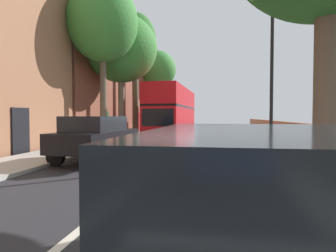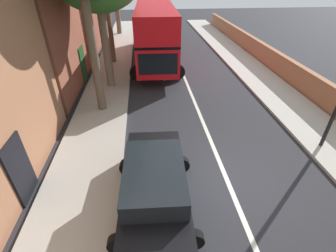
% 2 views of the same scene
% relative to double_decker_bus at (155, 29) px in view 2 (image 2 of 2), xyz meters
% --- Properties ---
extents(ground_plane, '(84.00, 84.00, 0.00)m').
position_rel_double_decker_bus_xyz_m(ground_plane, '(1.70, -12.94, -2.36)').
color(ground_plane, '#28282D').
extents(road_centre_line, '(0.16, 54.00, 0.01)m').
position_rel_double_decker_bus_xyz_m(road_centre_line, '(1.70, -12.94, -2.35)').
color(road_centre_line, silver).
rests_on(road_centre_line, ground).
extents(sidewalk_left, '(2.60, 60.00, 0.12)m').
position_rel_double_decker_bus_xyz_m(sidewalk_left, '(-3.20, -12.94, -2.30)').
color(sidewalk_left, '#B2ADA3').
rests_on(sidewalk_left, ground).
extents(double_decker_bus, '(3.78, 11.30, 4.06)m').
position_rel_double_decker_bus_xyz_m(double_decker_bus, '(0.00, 0.00, 0.00)').
color(double_decker_bus, red).
rests_on(double_decker_bus, ground).
extents(parked_car_black_left_0, '(2.57, 4.58, 1.72)m').
position_rel_double_decker_bus_xyz_m(parked_car_black_left_0, '(-0.80, -13.82, -1.38)').
color(parked_car_black_left_0, black).
rests_on(parked_car_black_left_0, ground).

